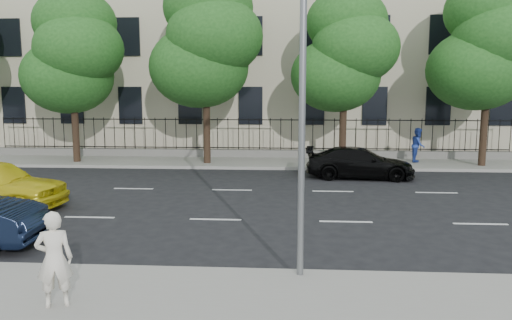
{
  "coord_description": "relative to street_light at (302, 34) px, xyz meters",
  "views": [
    {
      "loc": [
        2.23,
        -12.39,
        4.05
      ],
      "look_at": [
        1.22,
        3.0,
        1.81
      ],
      "focal_mm": 35.0,
      "sensor_mm": 36.0,
      "label": 1
    }
  ],
  "objects": [
    {
      "name": "near_sidewalk",
      "position": [
        -2.5,
        -2.23,
        -5.07
      ],
      "size": [
        60.0,
        4.0,
        0.15
      ],
      "primitive_type": "cube",
      "color": "gray",
      "rests_on": "ground"
    },
    {
      "name": "street_light",
      "position": [
        0.0,
        0.0,
        0.0
      ],
      "size": [
        0.25,
        3.32,
        8.05
      ],
      "color": "slate",
      "rests_on": "near_sidewalk"
    },
    {
      "name": "tree_e",
      "position": [
        9.54,
        15.13,
        1.05
      ],
      "size": [
        5.71,
        5.31,
        9.46
      ],
      "color": "#382619",
      "rests_on": "far_sidewalk"
    },
    {
      "name": "lane_markings",
      "position": [
        -2.5,
        6.52,
        -5.14
      ],
      "size": [
        49.6,
        4.62,
        0.01
      ],
      "primitive_type": null,
      "color": "silver",
      "rests_on": "ground"
    },
    {
      "name": "woman_near",
      "position": [
        -4.41,
        -2.36,
        -4.12
      ],
      "size": [
        0.74,
        0.61,
        1.75
      ],
      "primitive_type": "imported",
      "rotation": [
        0.0,
        0.0,
        3.49
      ],
      "color": "white",
      "rests_on": "near_sidewalk"
    },
    {
      "name": "iron_fence",
      "position": [
        -2.5,
        17.47,
        -4.5
      ],
      "size": [
        30.0,
        0.5,
        2.2
      ],
      "color": "slate",
      "rests_on": "far_sidewalk"
    },
    {
      "name": "masonry_building",
      "position": [
        -2.5,
        24.72,
        3.87
      ],
      "size": [
        34.6,
        12.11,
        18.5
      ],
      "color": "#C1B29A",
      "rests_on": "ground"
    },
    {
      "name": "tree_c",
      "position": [
        -4.46,
        15.13,
        1.26
      ],
      "size": [
        5.89,
        5.5,
        9.8
      ],
      "color": "#382619",
      "rests_on": "far_sidewalk"
    },
    {
      "name": "tree_b",
      "position": [
        -11.46,
        15.13,
        0.69
      ],
      "size": [
        5.53,
        5.12,
        8.97
      ],
      "color": "#382619",
      "rests_on": "far_sidewalk"
    },
    {
      "name": "far_sidewalk",
      "position": [
        -2.5,
        15.77,
        -5.07
      ],
      "size": [
        60.0,
        4.0,
        0.15
      ],
      "primitive_type": "cube",
      "color": "gray",
      "rests_on": "ground"
    },
    {
      "name": "ground",
      "position": [
        -2.5,
        1.77,
        -5.15
      ],
      "size": [
        120.0,
        120.0,
        0.0
      ],
      "primitive_type": "plane",
      "color": "black",
      "rests_on": "ground"
    },
    {
      "name": "tree_d",
      "position": [
        2.54,
        15.13,
        0.69
      ],
      "size": [
        5.34,
        4.94,
        8.84
      ],
      "color": "#382619",
      "rests_on": "far_sidewalk"
    },
    {
      "name": "black_sedan",
      "position": [
        2.95,
        11.8,
        -4.45
      ],
      "size": [
        4.93,
        2.27,
        1.39
      ],
      "primitive_type": "imported",
      "rotation": [
        0.0,
        0.0,
        1.5
      ],
      "color": "black",
      "rests_on": "ground"
    },
    {
      "name": "pedestrian_far",
      "position": [
        6.56,
        15.96,
        -4.09
      ],
      "size": [
        0.93,
        1.05,
        1.81
      ],
      "primitive_type": "imported",
      "rotation": [
        0.0,
        0.0,
        1.24
      ],
      "color": "#223B93",
      "rests_on": "far_sidewalk"
    }
  ]
}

